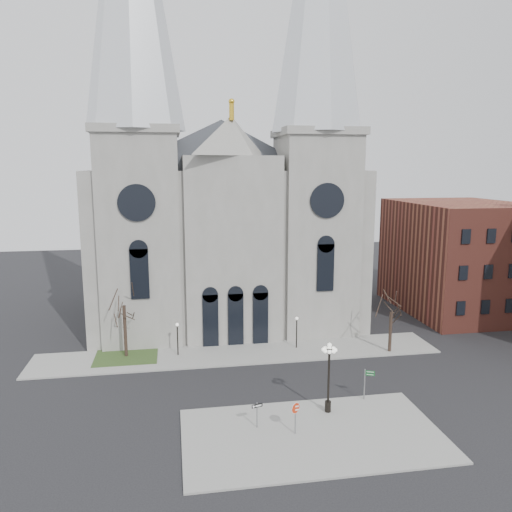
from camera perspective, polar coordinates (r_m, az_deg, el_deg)
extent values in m
plane|color=black|center=(40.69, 0.20, -16.73)|extent=(160.00, 160.00, 0.00)
cube|color=gray|center=(36.97, 6.47, -19.64)|extent=(18.00, 10.00, 0.14)
cube|color=gray|center=(50.61, -1.95, -11.08)|extent=(40.00, 6.00, 0.14)
cube|color=#2C4A20|center=(51.38, -14.59, -11.06)|extent=(6.00, 5.00, 0.18)
cube|color=gray|center=(62.78, -3.82, 1.53)|extent=(30.00, 24.00, 18.00)
pyramid|color=#2D3035|center=(62.32, -3.99, 15.30)|extent=(33.00, 26.40, 6.00)
cube|color=gray|center=(53.88, -13.03, 2.01)|extent=(8.00, 8.00, 22.00)
cylinder|color=black|center=(49.44, -13.49, 5.94)|extent=(3.60, 0.30, 3.60)
cube|color=gray|center=(56.01, 6.77, 2.50)|extent=(8.00, 8.00, 22.00)
cylinder|color=black|center=(51.76, 8.12, 6.30)|extent=(3.60, 0.30, 3.60)
cube|color=gray|center=(52.84, -2.74, 0.73)|extent=(10.00, 5.00, 19.50)
pyramid|color=gray|center=(52.22, -2.85, 13.56)|extent=(11.00, 5.00, 4.00)
cube|color=brown|center=(69.10, 22.16, -0.09)|extent=(14.00, 18.00, 14.00)
cylinder|color=black|center=(50.53, -14.72, -8.37)|extent=(0.32, 0.32, 5.25)
cylinder|color=black|center=(52.13, 15.10, -8.42)|extent=(0.32, 0.32, 4.20)
cylinder|color=black|center=(50.15, -8.95, -9.49)|extent=(0.12, 0.12, 3.00)
sphere|color=white|center=(49.64, -9.00, -7.75)|extent=(0.32, 0.32, 0.32)
cylinder|color=black|center=(51.60, 4.66, -8.82)|extent=(0.12, 0.12, 3.00)
sphere|color=white|center=(51.11, 4.68, -7.13)|extent=(0.32, 0.32, 0.32)
cylinder|color=slate|center=(36.33, 4.52, -18.02)|extent=(0.09, 0.09, 2.26)
cylinder|color=red|center=(35.96, 4.54, -16.92)|extent=(0.78, 0.17, 0.78)
cylinder|color=white|center=(35.96, 4.54, -16.92)|extent=(0.83, 0.16, 0.84)
cube|color=white|center=(35.90, 4.54, -16.74)|extent=(0.43, 0.09, 0.10)
cube|color=white|center=(36.02, 4.53, -17.10)|extent=(0.49, 0.10, 0.10)
cylinder|color=black|center=(38.87, 8.29, -14.02)|extent=(0.17, 0.17, 4.82)
cylinder|color=black|center=(39.72, 8.22, -16.64)|extent=(0.46, 0.46, 0.84)
sphere|color=white|center=(37.78, 8.41, -10.04)|extent=(0.34, 0.34, 0.34)
cylinder|color=slate|center=(37.05, 0.12, -17.71)|extent=(0.08, 0.08, 1.89)
cube|color=black|center=(36.72, 0.12, -16.72)|extent=(0.81, 0.26, 0.27)
cylinder|color=slate|center=(41.74, 12.30, -14.12)|extent=(0.10, 0.10, 2.52)
cube|color=#0C591D|center=(41.31, 12.92, -12.77)|extent=(0.67, 0.30, 0.17)
cube|color=#0C591D|center=(41.40, 12.91, -13.06)|extent=(0.67, 0.30, 0.17)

